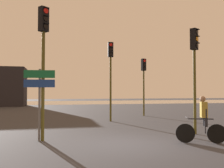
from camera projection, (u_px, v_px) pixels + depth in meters
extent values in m
plane|color=#333338|center=(131.00, 145.00, 8.32)|extent=(120.00, 120.00, 0.00)
cube|color=#9E937F|center=(69.00, 102.00, 43.54)|extent=(80.00, 16.00, 0.01)
cylinder|color=#4C4719|center=(43.00, 86.00, 9.03)|extent=(0.12, 0.12, 3.97)
cube|color=black|center=(44.00, 19.00, 9.12)|extent=(0.40, 0.39, 0.90)
cylinder|color=red|center=(46.00, 11.00, 9.04)|extent=(0.17, 0.14, 0.19)
cube|color=black|center=(46.00, 8.00, 9.03)|extent=(0.22, 0.21, 0.02)
cylinder|color=black|center=(46.00, 19.00, 9.03)|extent=(0.17, 0.14, 0.19)
cube|color=black|center=(46.00, 16.00, 9.02)|extent=(0.22, 0.21, 0.02)
cylinder|color=black|center=(46.00, 27.00, 9.02)|extent=(0.17, 0.14, 0.19)
cube|color=black|center=(46.00, 23.00, 9.01)|extent=(0.22, 0.21, 0.02)
cylinder|color=#4C4719|center=(195.00, 92.00, 10.52)|extent=(0.12, 0.12, 3.56)
cube|color=black|center=(194.00, 39.00, 10.60)|extent=(0.40, 0.38, 0.90)
cylinder|color=black|center=(197.00, 32.00, 10.52)|extent=(0.17, 0.14, 0.19)
cube|color=black|center=(198.00, 29.00, 10.51)|extent=(0.22, 0.21, 0.02)
cylinder|color=orange|center=(197.00, 39.00, 10.51)|extent=(0.17, 0.14, 0.19)
cube|color=black|center=(198.00, 36.00, 10.50)|extent=(0.22, 0.21, 0.02)
cylinder|color=black|center=(197.00, 46.00, 10.50)|extent=(0.17, 0.14, 0.19)
cube|color=black|center=(198.00, 43.00, 10.49)|extent=(0.22, 0.21, 0.02)
cylinder|color=#4C4719|center=(111.00, 89.00, 15.14)|extent=(0.12, 0.12, 3.91)
cube|color=black|center=(111.00, 50.00, 15.22)|extent=(0.34, 0.27, 0.90)
cylinder|color=red|center=(111.00, 45.00, 15.10)|extent=(0.19, 0.05, 0.19)
cube|color=black|center=(111.00, 43.00, 15.08)|extent=(0.20, 0.14, 0.02)
cylinder|color=black|center=(111.00, 49.00, 15.09)|extent=(0.19, 0.05, 0.19)
cube|color=black|center=(111.00, 47.00, 15.07)|extent=(0.20, 0.14, 0.02)
cylinder|color=black|center=(111.00, 54.00, 15.08)|extent=(0.19, 0.05, 0.19)
cube|color=black|center=(111.00, 52.00, 15.06)|extent=(0.20, 0.14, 0.02)
cylinder|color=#4C4719|center=(144.00, 93.00, 18.67)|extent=(0.12, 0.12, 3.38)
cube|color=black|center=(144.00, 65.00, 18.74)|extent=(0.37, 0.31, 0.90)
cylinder|color=red|center=(145.00, 61.00, 18.63)|extent=(0.19, 0.08, 0.19)
cube|color=black|center=(145.00, 59.00, 18.62)|extent=(0.21, 0.16, 0.02)
cylinder|color=black|center=(145.00, 65.00, 18.62)|extent=(0.19, 0.08, 0.19)
cube|color=black|center=(145.00, 63.00, 18.61)|extent=(0.21, 0.16, 0.02)
cylinder|color=black|center=(145.00, 68.00, 18.61)|extent=(0.19, 0.08, 0.19)
cube|color=black|center=(145.00, 67.00, 18.60)|extent=(0.21, 0.16, 0.02)
cylinder|color=slate|center=(39.00, 105.00, 8.99)|extent=(0.08, 0.08, 2.60)
cube|color=#116038|center=(39.00, 74.00, 8.97)|extent=(1.09, 0.17, 0.28)
cube|color=navy|center=(39.00, 83.00, 8.96)|extent=(1.09, 0.17, 0.28)
cylinder|color=black|center=(185.00, 133.00, 8.66)|extent=(0.63, 0.27, 0.66)
cylinder|color=black|center=(217.00, 134.00, 8.52)|extent=(0.63, 0.27, 0.66)
cylinder|color=black|center=(201.00, 119.00, 8.61)|extent=(0.80, 0.33, 0.04)
cylinder|color=black|center=(205.00, 126.00, 8.58)|extent=(0.04, 0.04, 0.55)
cylinder|color=black|center=(187.00, 117.00, 8.67)|extent=(0.19, 0.44, 0.03)
cylinder|color=black|center=(205.00, 117.00, 8.69)|extent=(0.11, 0.11, 0.60)
cylinder|color=black|center=(206.00, 118.00, 8.49)|extent=(0.11, 0.11, 0.60)
cube|color=olive|center=(204.00, 110.00, 8.61)|extent=(0.29, 0.35, 0.54)
sphere|color=#846047|center=(203.00, 99.00, 8.62)|extent=(0.20, 0.20, 0.20)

